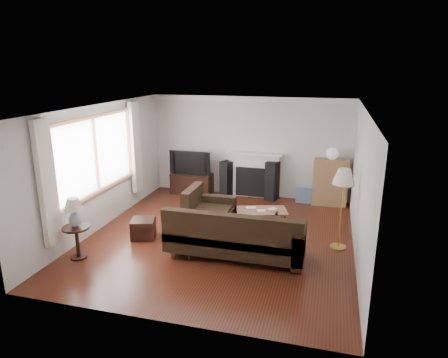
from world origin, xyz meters
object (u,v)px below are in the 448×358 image
(sectional_sofa, at_px, (235,233))
(side_table, at_px, (77,242))
(coffee_table, at_px, (261,219))
(tv_stand, at_px, (192,183))
(bookshelf, at_px, (330,182))
(floor_lamp, at_px, (341,209))

(sectional_sofa, relative_size, side_table, 4.47)
(coffee_table, bearing_deg, tv_stand, 122.97)
(bookshelf, relative_size, coffee_table, 1.09)
(bookshelf, height_order, side_table, bookshelf)
(tv_stand, relative_size, bookshelf, 0.95)
(sectional_sofa, bearing_deg, tv_stand, 121.50)
(coffee_table, distance_m, side_table, 3.56)
(sectional_sofa, xyz_separation_m, side_table, (-2.62, -0.80, -0.13))
(floor_lamp, height_order, side_table, floor_lamp)
(tv_stand, height_order, side_table, side_table)
(sectional_sofa, relative_size, floor_lamp, 1.72)
(sectional_sofa, relative_size, coffee_table, 2.55)
(tv_stand, bearing_deg, sectional_sofa, -58.50)
(tv_stand, relative_size, coffee_table, 1.04)
(bookshelf, relative_size, sectional_sofa, 0.43)
(bookshelf, height_order, coffee_table, bookshelf)
(bookshelf, height_order, sectional_sofa, bookshelf)
(tv_stand, distance_m, floor_lamp, 4.39)
(tv_stand, height_order, sectional_sofa, sectional_sofa)
(sectional_sofa, distance_m, floor_lamp, 1.95)
(bookshelf, distance_m, coffee_table, 2.30)
(bookshelf, bearing_deg, sectional_sofa, -115.81)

